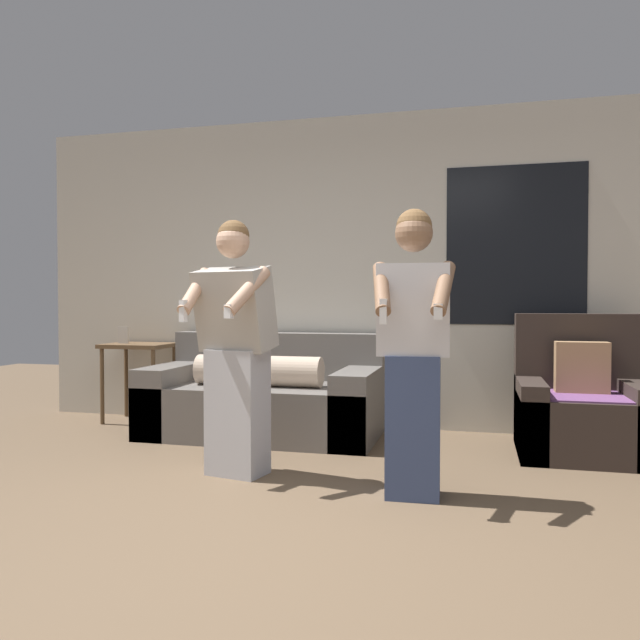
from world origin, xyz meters
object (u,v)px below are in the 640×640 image
(side_table, at_px, (139,355))
(person_right, at_px, (413,351))
(couch, at_px, (266,399))
(person_left, at_px, (235,349))
(armchair, at_px, (581,408))

(side_table, bearing_deg, person_right, -31.38)
(couch, bearing_deg, side_table, 169.58)
(couch, relative_size, person_right, 1.16)
(person_left, xyz_separation_m, person_right, (1.12, -0.17, 0.02))
(armchair, distance_m, person_left, 2.49)
(couch, height_order, armchair, armchair)
(armchair, bearing_deg, side_table, 174.79)
(person_right, bearing_deg, couch, 134.35)
(person_right, bearing_deg, side_table, 148.62)
(armchair, xyz_separation_m, person_left, (-2.19, -1.10, 0.46))
(couch, distance_m, side_table, 1.35)
(armchair, height_order, person_left, person_left)
(couch, xyz_separation_m, armchair, (2.40, -0.10, 0.04))
(armchair, xyz_separation_m, person_right, (-1.06, -1.27, 0.48))
(couch, height_order, person_left, person_left)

